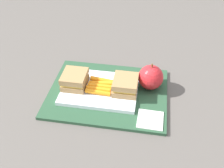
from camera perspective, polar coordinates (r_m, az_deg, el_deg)
name	(u,v)px	position (r m, az deg, el deg)	size (l,w,h in m)	color
ground_plane	(108,94)	(0.83, -0.85, -2.13)	(2.40, 2.40, 0.00)	#56514C
lunchbag_mat	(108,93)	(0.83, -0.85, -1.88)	(0.36, 0.28, 0.01)	#284C33
food_tray	(100,89)	(0.82, -2.57, -1.12)	(0.23, 0.17, 0.01)	white
sandwich_half_left	(75,80)	(0.82, -7.96, 0.94)	(0.07, 0.08, 0.04)	#9E7A4C
sandwich_half_right	(125,85)	(0.80, 2.88, -0.19)	(0.07, 0.08, 0.04)	#9E7A4C
carrot_sticks_bundle	(100,86)	(0.82, -2.58, -0.44)	(0.08, 0.07, 0.02)	orange
apple	(151,77)	(0.83, 8.26, 1.43)	(0.08, 0.08, 0.09)	red
paper_napkin	(150,120)	(0.75, 8.16, -7.54)	(0.07, 0.07, 0.00)	white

